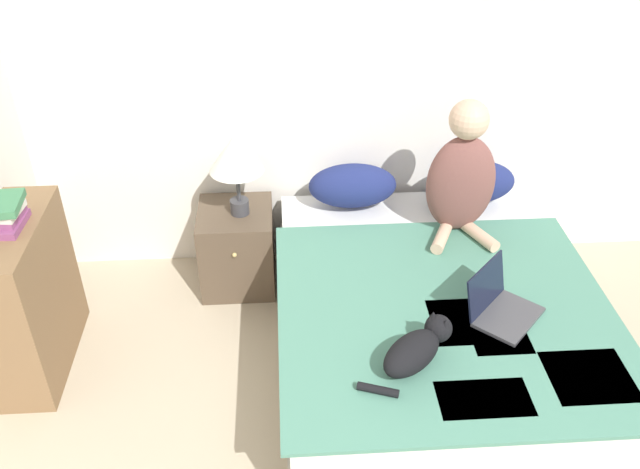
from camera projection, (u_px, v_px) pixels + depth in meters
The scene contains 11 objects.
wall_back at pixel (387, 70), 3.94m from camera, with size 5.30×0.05×2.55m.
bed at pixel (434, 324), 3.64m from camera, with size 1.67×2.00×0.51m.
pillow_near at pixel (353, 186), 4.09m from camera, with size 0.53×0.28×0.27m.
pillow_far at pixel (471, 182), 4.13m from camera, with size 0.53×0.28×0.27m.
person_sitting at pixel (462, 176), 3.75m from camera, with size 0.39×0.38×0.79m.
cat_tabby at pixel (417, 349), 2.99m from camera, with size 0.46×0.37×0.19m.
laptop_open at pixel (501, 306), 3.29m from camera, with size 0.44×0.44×0.24m.
nightstand at pixel (237, 248), 4.21m from camera, with size 0.45×0.48×0.53m.
table_lamp at pixel (236, 156), 3.83m from camera, with size 0.31×0.31×0.51m.
bookshelf at pixel (29, 297), 3.53m from camera, with size 0.29×0.78×0.89m.
book_stack_top at pixel (4, 214), 3.24m from camera, with size 0.20×0.26×0.14m.
Camera 1 is at (-0.64, -0.51, 2.70)m, focal length 38.00 mm.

